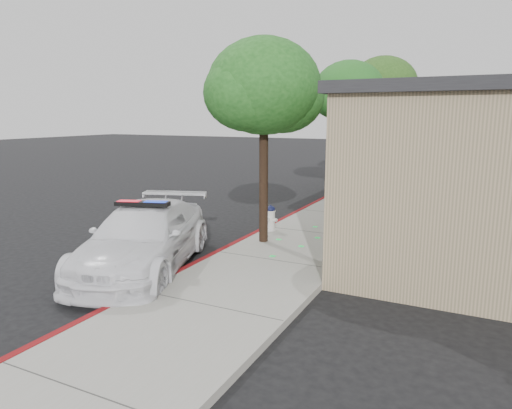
% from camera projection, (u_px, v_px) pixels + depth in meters
% --- Properties ---
extents(ground, '(120.00, 120.00, 0.00)m').
position_uv_depth(ground, '(215.00, 257.00, 11.87)').
color(ground, black).
rests_on(ground, ground).
extents(sidewalk, '(3.20, 60.00, 0.15)m').
position_uv_depth(sidewalk, '(313.00, 234.00, 13.81)').
color(sidewalk, gray).
rests_on(sidewalk, ground).
extents(red_curb, '(0.14, 60.00, 0.16)m').
position_uv_depth(red_curb, '(267.00, 229.00, 14.47)').
color(red_curb, maroon).
rests_on(red_curb, ground).
extents(clapboard_building, '(7.30, 20.89, 4.24)m').
position_uv_depth(clapboard_building, '(505.00, 157.00, 16.49)').
color(clapboard_building, tan).
rests_on(clapboard_building, ground).
extents(police_car, '(3.70, 5.65, 1.64)m').
position_uv_depth(police_car, '(144.00, 238.00, 10.80)').
color(police_car, white).
rests_on(police_car, ground).
extents(fire_hydrant, '(0.45, 0.39, 0.78)m').
position_uv_depth(fire_hydrant, '(270.00, 218.00, 13.90)').
color(fire_hydrant, silver).
rests_on(fire_hydrant, sidewalk).
extents(street_tree_near, '(2.98, 3.08, 5.45)m').
position_uv_depth(street_tree_near, '(264.00, 91.00, 12.01)').
color(street_tree_near, black).
rests_on(street_tree_near, sidewalk).
extents(street_tree_mid, '(3.06, 3.05, 5.72)m').
position_uv_depth(street_tree_mid, '(349.00, 94.00, 19.35)').
color(street_tree_mid, black).
rests_on(street_tree_mid, sidewalk).
extents(street_tree_far, '(3.64, 3.34, 6.32)m').
position_uv_depth(street_tree_far, '(383.00, 88.00, 22.66)').
color(street_tree_far, black).
rests_on(street_tree_far, sidewalk).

